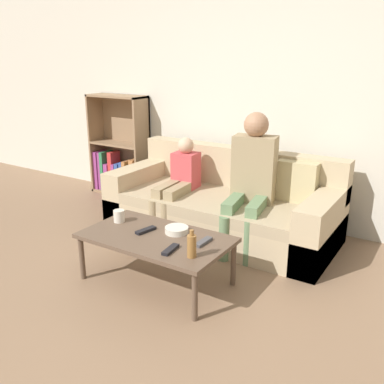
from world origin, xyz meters
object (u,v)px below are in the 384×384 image
at_px(coffee_table, 156,240).
at_px(tv_remote_2, 203,242).
at_px(couch, 223,207).
at_px(person_child, 179,181).
at_px(person_adult, 252,173).
at_px(tv_remote_1, 146,230).
at_px(tv_remote_0, 170,250).
at_px(bottle, 192,246).
at_px(snack_bowl, 177,230).
at_px(cup_near, 119,216).
at_px(bookshelf, 120,159).

height_order(coffee_table, tv_remote_2, tv_remote_2).
distance_m(couch, person_child, 0.49).
relative_size(coffee_table, person_adult, 0.93).
bearing_deg(tv_remote_1, tv_remote_0, -14.42).
distance_m(person_adult, bottle, 1.17).
bearing_deg(snack_bowl, bottle, -41.82).
bearing_deg(tv_remote_2, cup_near, -177.17).
bearing_deg(coffee_table, tv_remote_0, -32.23).
bearing_deg(person_adult, tv_remote_2, -95.27).
height_order(bookshelf, bottle, bookshelf).
xyz_separation_m(coffee_table, bottle, (0.40, -0.15, 0.11)).
relative_size(couch, tv_remote_2, 12.33).
relative_size(coffee_table, snack_bowl, 6.20).
bearing_deg(tv_remote_2, person_child, 134.84).
distance_m(bookshelf, coffee_table, 2.26).
bearing_deg(tv_remote_2, person_adult, 96.71).
bearing_deg(tv_remote_1, coffee_table, 0.45).
bearing_deg(tv_remote_2, bookshelf, 147.06).
bearing_deg(coffee_table, snack_bowl, 53.84).
distance_m(tv_remote_2, snack_bowl, 0.27).
height_order(coffee_table, tv_remote_1, tv_remote_1).
relative_size(tv_remote_2, snack_bowl, 0.98).
relative_size(snack_bowl, bottle, 0.92).
height_order(bookshelf, tv_remote_1, bookshelf).
distance_m(tv_remote_1, bottle, 0.54).
bearing_deg(person_child, tv_remote_0, -62.30).
relative_size(coffee_table, bottle, 5.70).
relative_size(person_adult, tv_remote_0, 6.69).
bearing_deg(bottle, coffee_table, 160.13).
bearing_deg(snack_bowl, tv_remote_0, -63.27).
bearing_deg(person_adult, coffee_table, -115.59).
bearing_deg(tv_remote_2, coffee_table, -165.90).
bearing_deg(snack_bowl, cup_near, -172.95).
xyz_separation_m(person_adult, tv_remote_2, (0.07, -0.93, -0.28)).
bearing_deg(tv_remote_0, tv_remote_2, 54.43).
xyz_separation_m(bookshelf, person_adult, (1.97, -0.51, 0.23)).
xyz_separation_m(bookshelf, tv_remote_2, (2.04, -1.43, -0.04)).
height_order(couch, bottle, couch).
xyz_separation_m(couch, coffee_table, (0.03, -1.08, 0.08)).
bearing_deg(snack_bowl, coffee_table, -126.16).
height_order(tv_remote_2, snack_bowl, snack_bowl).
bearing_deg(person_adult, tv_remote_1, -121.70).
height_order(person_child, snack_bowl, person_child).
height_order(couch, tv_remote_0, couch).
xyz_separation_m(couch, person_child, (-0.41, -0.14, 0.23)).
xyz_separation_m(bookshelf, tv_remote_1, (1.57, -1.49, -0.04)).
bearing_deg(cup_near, bottle, -14.61).
xyz_separation_m(coffee_table, snack_bowl, (0.09, 0.13, 0.06)).
distance_m(couch, bookshelf, 1.72).
height_order(person_adult, tv_remote_0, person_adult).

